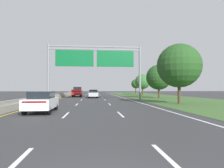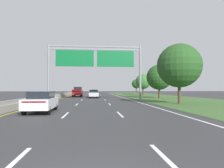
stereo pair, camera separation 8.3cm
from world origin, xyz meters
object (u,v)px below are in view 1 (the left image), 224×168
(car_navy_centre_lane_sedan, at_px, (94,93))
(roadside_tree_distant, at_px, (136,84))
(overhead_sign_gantry, at_px, (95,61))
(roadside_tree_far, at_px, (142,82))
(car_silver_centre_lane_sedan, at_px, (93,94))
(roadside_tree_near, at_px, (179,66))
(car_white_left_lane_sedan, at_px, (42,101))
(roadside_tree_mid, at_px, (159,77))
(pickup_truck_red, at_px, (77,92))

(car_navy_centre_lane_sedan, relative_size, roadside_tree_distant, 0.86)
(overhead_sign_gantry, relative_size, roadside_tree_far, 2.65)
(car_silver_centre_lane_sedan, height_order, car_navy_centre_lane_sedan, same)
(car_silver_centre_lane_sedan, relative_size, roadside_tree_near, 0.63)
(roadside_tree_far, bearing_deg, car_white_left_lane_sedan, -115.06)
(roadside_tree_mid, height_order, roadside_tree_distant, roadside_tree_mid)
(pickup_truck_red, height_order, car_navy_centre_lane_sedan, pickup_truck_red)
(pickup_truck_red, height_order, roadside_tree_near, roadside_tree_near)
(car_white_left_lane_sedan, xyz_separation_m, car_silver_centre_lane_sedan, (3.87, 23.50, 0.00))
(car_silver_centre_lane_sedan, distance_m, car_navy_centre_lane_sedan, 9.60)
(car_silver_centre_lane_sedan, xyz_separation_m, roadside_tree_near, (10.04, -16.49, 3.66))
(car_white_left_lane_sedan, relative_size, roadside_tree_distant, 0.87)
(car_silver_centre_lane_sedan, xyz_separation_m, roadside_tree_distant, (15.04, 29.85, 2.70))
(overhead_sign_gantry, relative_size, roadside_tree_distant, 2.93)
(roadside_tree_near, height_order, roadside_tree_mid, roadside_tree_near)
(overhead_sign_gantry, xyz_separation_m, car_silver_centre_lane_sedan, (-0.30, 7.07, -5.45))
(roadside_tree_far, relative_size, roadside_tree_distant, 1.11)
(car_silver_centre_lane_sedan, xyz_separation_m, car_navy_centre_lane_sedan, (0.17, 9.60, 0.00))
(pickup_truck_red, distance_m, car_silver_centre_lane_sedan, 7.26)
(overhead_sign_gantry, distance_m, car_navy_centre_lane_sedan, 17.54)
(car_white_left_lane_sedan, height_order, car_navy_centre_lane_sedan, same)
(car_navy_centre_lane_sedan, relative_size, roadside_tree_near, 0.63)
(pickup_truck_red, relative_size, roadside_tree_mid, 0.85)
(pickup_truck_red, relative_size, roadside_tree_distant, 1.05)
(overhead_sign_gantry, xyz_separation_m, pickup_truck_red, (-3.86, 13.39, -5.19))
(pickup_truck_red, height_order, car_silver_centre_lane_sedan, pickup_truck_red)
(car_white_left_lane_sedan, relative_size, roadside_tree_mid, 0.70)
(car_silver_centre_lane_sedan, height_order, roadside_tree_near, roadside_tree_near)
(car_navy_centre_lane_sedan, xyz_separation_m, roadside_tree_near, (9.87, -26.09, 3.66))
(overhead_sign_gantry, bearing_deg, car_navy_centre_lane_sedan, 90.46)
(pickup_truck_red, relative_size, roadside_tree_far, 0.95)
(car_silver_centre_lane_sedan, distance_m, roadside_tree_mid, 13.04)
(car_silver_centre_lane_sedan, height_order, roadside_tree_distant, roadside_tree_distant)
(car_white_left_lane_sedan, distance_m, roadside_tree_far, 40.18)
(car_silver_centre_lane_sedan, bearing_deg, car_white_left_lane_sedan, 169.18)
(car_white_left_lane_sedan, bearing_deg, car_silver_centre_lane_sedan, -10.91)
(car_white_left_lane_sedan, xyz_separation_m, roadside_tree_mid, (16.32, 21.27, 3.15))
(overhead_sign_gantry, relative_size, roadside_tree_mid, 2.36)
(overhead_sign_gantry, xyz_separation_m, roadside_tree_mid, (12.15, 4.84, -2.30))
(car_white_left_lane_sedan, bearing_deg, roadside_tree_distant, -21.08)
(roadside_tree_mid, relative_size, roadside_tree_far, 1.12)
(roadside_tree_near, bearing_deg, car_white_left_lane_sedan, -153.24)
(overhead_sign_gantry, distance_m, roadside_tree_near, 13.66)
(overhead_sign_gantry, height_order, roadside_tree_near, overhead_sign_gantry)
(car_navy_centre_lane_sedan, xyz_separation_m, roadside_tree_mid, (12.29, -11.84, 3.15))
(pickup_truck_red, distance_m, car_navy_centre_lane_sedan, 4.97)
(overhead_sign_gantry, bearing_deg, roadside_tree_near, -44.06)
(pickup_truck_red, relative_size, car_navy_centre_lane_sedan, 1.22)
(overhead_sign_gantry, height_order, roadside_tree_far, overhead_sign_gantry)
(car_navy_centre_lane_sedan, bearing_deg, pickup_truck_red, 130.35)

